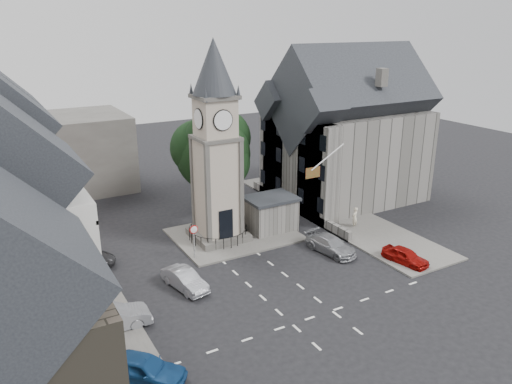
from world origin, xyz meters
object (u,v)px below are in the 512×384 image
stone_shelter (270,213)px  car_east_red (405,256)px  clock_tower (216,145)px  car_west_blue (142,369)px  pedestrian (355,218)px

stone_shelter → car_east_red: size_ratio=1.18×
clock_tower → stone_shelter: bearing=-5.8°
car_west_blue → car_east_red: size_ratio=1.24×
clock_tower → car_east_red: 16.84m
pedestrian → car_west_blue: bearing=1.2°
car_west_blue → car_east_red: (21.19, 3.00, -0.15)m
clock_tower → car_east_red: bearing=-46.8°
stone_shelter → car_west_blue: (-15.66, -13.50, -0.78)m
pedestrian → stone_shelter: bearing=-49.3°
clock_tower → car_west_blue: clock_tower is taller
clock_tower → stone_shelter: size_ratio=3.78×
clock_tower → car_west_blue: size_ratio=3.61×
clock_tower → stone_shelter: 8.15m
pedestrian → car_east_red: bearing=57.4°
car_east_red → pedestrian: 7.34m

